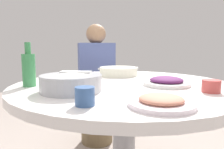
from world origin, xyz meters
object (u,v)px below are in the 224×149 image
(rice_bowl, at_px, (71,83))
(stool_for_diner_left, at_px, (97,121))
(dish_eggplant, at_px, (166,82))
(tea_cup_near, at_px, (211,86))
(soup_bowl, at_px, (118,71))
(dish_noodles, at_px, (64,75))
(green_bottle, at_px, (29,69))
(diner_left, at_px, (96,70))
(round_dining_table, at_px, (124,103))
(tea_cup_far, at_px, (85,96))
(dish_shrimp, at_px, (161,101))

(rice_bowl, xyz_separation_m, stool_for_diner_left, (-0.79, -0.76, -0.59))
(dish_eggplant, bearing_deg, tea_cup_near, 88.01)
(soup_bowl, relative_size, tea_cup_near, 3.39)
(soup_bowl, xyz_separation_m, stool_for_diner_left, (-0.25, -0.54, -0.58))
(soup_bowl, xyz_separation_m, dish_noodles, (0.33, -0.19, -0.01))
(green_bottle, xyz_separation_m, diner_left, (-0.87, -0.51, -0.11))
(green_bottle, distance_m, stool_for_diner_left, 1.20)
(round_dining_table, bearing_deg, dish_eggplant, 118.75)
(dish_eggplant, distance_m, dish_noodles, 0.68)
(green_bottle, distance_m, tea_cup_near, 0.88)
(tea_cup_far, xyz_separation_m, diner_left, (-0.88, -0.99, -0.05))
(rice_bowl, bearing_deg, tea_cup_near, 133.61)
(dish_noodles, xyz_separation_m, tea_cup_far, (0.31, 0.64, 0.02))
(tea_cup_far, bearing_deg, dish_noodles, -115.53)
(green_bottle, bearing_deg, diner_left, -149.80)
(rice_bowl, height_order, green_bottle, green_bottle)
(tea_cup_near, xyz_separation_m, tea_cup_far, (0.53, -0.22, 0.00))
(round_dining_table, distance_m, rice_bowl, 0.36)
(rice_bowl, distance_m, tea_cup_far, 0.25)
(dish_eggplant, xyz_separation_m, diner_left, (-0.35, -0.99, -0.04))
(dish_noodles, relative_size, tea_cup_far, 2.96)
(round_dining_table, distance_m, dish_noodles, 0.47)
(tea_cup_far, bearing_deg, dish_eggplant, -179.49)
(dish_eggplant, xyz_separation_m, tea_cup_near, (0.01, 0.23, 0.01))
(stool_for_diner_left, bearing_deg, dish_eggplant, 70.53)
(round_dining_table, distance_m, tea_cup_near, 0.46)
(dish_shrimp, xyz_separation_m, stool_for_diner_left, (-0.70, -1.18, -0.57))
(tea_cup_far, height_order, diner_left, diner_left)
(green_bottle, bearing_deg, round_dining_table, 146.06)
(green_bottle, bearing_deg, tea_cup_near, 126.18)
(soup_bowl, distance_m, dish_eggplant, 0.46)
(dish_eggplant, xyz_separation_m, green_bottle, (0.52, -0.48, 0.07))
(tea_cup_near, xyz_separation_m, stool_for_diner_left, (-0.36, -1.21, -0.58))
(dish_eggplant, bearing_deg, round_dining_table, -61.25)
(soup_bowl, distance_m, green_bottle, 0.63)
(tea_cup_far, bearing_deg, dish_shrimp, 134.50)
(dish_eggplant, bearing_deg, dish_shrimp, 28.44)
(rice_bowl, xyz_separation_m, soup_bowl, (-0.54, -0.22, -0.01))
(dish_noodles, relative_size, green_bottle, 0.90)
(dish_eggplant, relative_size, tea_cup_far, 3.56)
(tea_cup_near, xyz_separation_m, diner_left, (-0.36, -1.21, -0.05))
(round_dining_table, xyz_separation_m, tea_cup_far, (0.43, 0.20, 0.15))
(round_dining_table, relative_size, dish_eggplant, 4.99)
(rice_bowl, bearing_deg, round_dining_table, 175.54)
(dish_noodles, bearing_deg, green_bottle, 28.32)
(rice_bowl, height_order, tea_cup_far, rice_bowl)
(soup_bowl, height_order, dish_noodles, soup_bowl)
(rice_bowl, distance_m, dish_shrimp, 0.42)
(dish_shrimp, relative_size, green_bottle, 1.03)
(tea_cup_near, bearing_deg, rice_bowl, -46.39)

